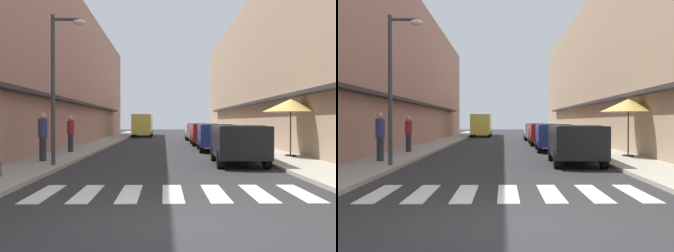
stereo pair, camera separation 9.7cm
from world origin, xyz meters
TOP-DOWN VIEW (x-y plane):
  - ground_plane at (0.00, 19.68)m, footprint 108.24×108.24m
  - sidewalk_left at (-4.74, 19.68)m, footprint 2.23×68.88m
  - sidewalk_right at (4.74, 19.68)m, footprint 2.23×68.88m
  - building_row_left at (-8.35, 21.14)m, footprint 5.50×46.28m
  - building_row_right at (8.35, 21.14)m, footprint 5.50×46.28m
  - crosswalk at (-0.00, 2.59)m, footprint 6.15×2.20m
  - parked_car_near at (2.58, 8.34)m, footprint 1.96×4.01m
  - parked_car_mid at (2.58, 14.79)m, footprint 1.95×4.08m
  - parked_car_far at (2.58, 20.31)m, footprint 1.90×4.44m
  - parked_car_distant at (2.58, 27.17)m, footprint 1.87×4.03m
  - delivery_van at (-2.43, 34.70)m, footprint 2.04×5.41m
  - street_lamp at (-3.78, 7.23)m, footprint 1.19×0.28m
  - cafe_umbrella at (5.26, 10.50)m, footprint 2.39×2.39m
  - pedestrian_walking_near at (-4.75, 8.56)m, footprint 0.34×0.34m
  - pedestrian_walking_far at (-4.79, 13.04)m, footprint 0.34×0.34m

SIDE VIEW (x-z plane):
  - ground_plane at x=0.00m, z-range 0.00..0.00m
  - crosswalk at x=0.00m, z-range 0.00..0.01m
  - sidewalk_left at x=-4.74m, z-range 0.00..0.12m
  - sidewalk_right at x=4.74m, z-range 0.00..0.12m
  - parked_car_near at x=2.58m, z-range 0.19..1.66m
  - parked_car_distant at x=2.58m, z-range 0.19..1.66m
  - parked_car_mid at x=2.58m, z-range 0.19..1.66m
  - parked_car_far at x=2.58m, z-range 0.19..1.66m
  - pedestrian_walking_far at x=-4.79m, z-range 0.17..1.94m
  - pedestrian_walking_near at x=-4.75m, z-range 0.18..2.01m
  - delivery_van at x=-2.43m, z-range 0.22..2.59m
  - cafe_umbrella at x=5.26m, z-range 1.06..3.52m
  - street_lamp at x=-3.78m, z-range 0.71..5.83m
  - building_row_left at x=-8.35m, z-range 0.00..10.12m
  - building_row_right at x=8.35m, z-range 0.00..10.32m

